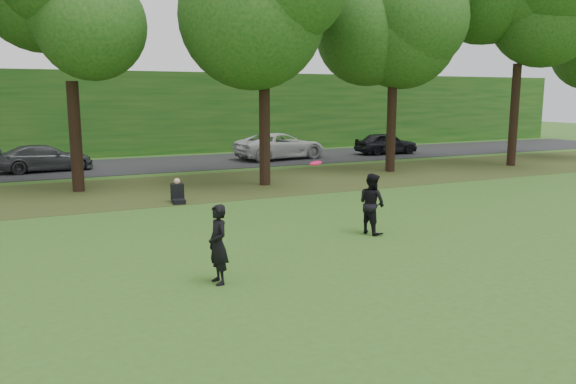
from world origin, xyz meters
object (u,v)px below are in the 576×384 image
at_px(player_left, 218,244).
at_px(seated_person, 178,194).
at_px(frisbee, 316,163).
at_px(player_right, 372,204).

xyz_separation_m(player_left, seated_person, (1.36, 8.51, -0.47)).
bearing_deg(player_left, frisbee, 109.97).
xyz_separation_m(player_left, player_right, (4.91, 2.09, 0.02)).
distance_m(frisbee, seated_person, 7.65).
distance_m(player_right, seated_person, 7.35).
bearing_deg(seated_person, frisbee, -72.97).
relative_size(player_right, seated_person, 1.93).
bearing_deg(player_right, frisbee, 102.01).
xyz_separation_m(player_right, frisbee, (-2.15, -0.89, 1.28)).
height_order(player_left, player_right, player_right).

